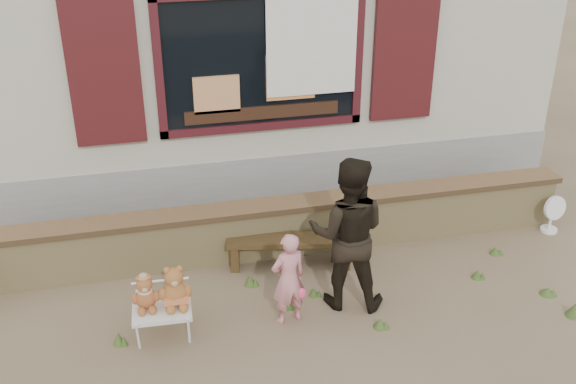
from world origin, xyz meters
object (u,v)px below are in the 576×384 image
object	(u,v)px
folding_chair	(162,308)
child	(288,279)
bench	(291,245)
teddy_bear_left	(145,291)
teddy_bear_right	(175,285)
adult	(348,234)

from	to	relation	value
folding_chair	child	xyz separation A→B (m)	(1.25, -0.07, 0.19)
bench	teddy_bear_left	bearing A→B (deg)	-139.74
teddy_bear_right	adult	distance (m)	1.79
bench	adult	bearing A→B (deg)	-52.35
teddy_bear_right	adult	xyz separation A→B (m)	(1.76, 0.12, 0.26)
teddy_bear_left	child	distance (m)	1.39
folding_chair	teddy_bear_right	xyz separation A→B (m)	(0.14, -0.01, 0.25)
teddy_bear_right	child	bearing A→B (deg)	-0.27
teddy_bear_right	child	size ratio (longest dim) A/B	0.44
folding_chair	adult	size ratio (longest dim) A/B	0.35
teddy_bear_left	teddy_bear_right	distance (m)	0.28
child	adult	distance (m)	0.75
teddy_bear_right	adult	size ratio (longest dim) A/B	0.27
folding_chair	bench	bearing A→B (deg)	34.17
bench	folding_chair	world-z (taller)	bench
teddy_bear_right	teddy_bear_left	bearing A→B (deg)	180.00
teddy_bear_left	folding_chair	bearing A→B (deg)	-0.00
bench	child	distance (m)	1.04
teddy_bear_left	teddy_bear_right	bearing A→B (deg)	0.00
folding_chair	teddy_bear_left	xyz separation A→B (m)	(-0.14, 0.01, 0.22)
folding_chair	child	size ratio (longest dim) A/B	0.58
bench	teddy_bear_right	distance (m)	1.67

